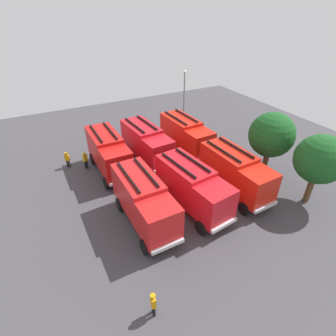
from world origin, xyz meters
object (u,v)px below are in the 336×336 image
firefighter_3 (67,159)px  lamppost (184,94)px  fire_truck_4 (186,134)px  firefighter_2 (155,140)px  fire_truck_1 (144,200)px  firefighter_0 (85,159)px  fire_truck_2 (146,142)px  tree_0 (271,135)px  firefighter_1 (153,304)px  tree_1 (320,160)px  fire_truck_0 (108,152)px  traffic_cone_0 (159,200)px  fire_truck_5 (235,171)px  fire_truck_3 (193,186)px

firefighter_3 → lamppost: bearing=137.4°
fire_truck_4 → firefighter_2: 3.76m
fire_truck_1 → firefighter_0: (-9.86, -2.19, -1.15)m
fire_truck_2 → tree_0: tree_0 is taller
firefighter_0 → firefighter_1: firefighter_0 is taller
firefighter_2 → tree_1: (14.64, 7.17, 3.07)m
firefighter_1 → tree_0: bearing=36.5°
fire_truck_0 → firefighter_0: bearing=-129.1°
fire_truck_0 → traffic_cone_0: (6.74, 2.07, -1.87)m
firefighter_1 → fire_truck_5: bearing=42.0°
fire_truck_1 → fire_truck_5: size_ratio=0.99×
fire_truck_2 → fire_truck_3: bearing=-3.6°
firefighter_2 → fire_truck_1: bearing=38.4°
fire_truck_0 → fire_truck_2: size_ratio=0.98×
fire_truck_3 → firefighter_0: size_ratio=4.19×
fire_truck_0 → lamppost: size_ratio=1.02×
firefighter_2 → fire_truck_5: bearing=80.0°
fire_truck_1 → fire_truck_4: same height
fire_truck_4 → fire_truck_5: (8.23, -0.05, 0.00)m
fire_truck_4 → firefighter_2: fire_truck_4 is taller
firefighter_1 → firefighter_2: bearing=74.9°
firefighter_2 → firefighter_1: bearing=41.8°
fire_truck_1 → tree_1: tree_1 is taller
fire_truck_3 → firefighter_2: bearing=163.4°
fire_truck_4 → tree_1: (12.07, 4.69, 1.88)m
fire_truck_0 → fire_truck_1: 8.25m
fire_truck_5 → firefighter_1: fire_truck_5 is taller
fire_truck_4 → tree_0: bearing=27.3°
fire_truck_2 → lamppost: size_ratio=1.04×
firefighter_0 → tree_0: bearing=-151.2°
firefighter_1 → firefighter_3: 17.62m
fire_truck_1 → fire_truck_4: size_ratio=0.99×
fire_truck_3 → fire_truck_4: (-8.33, 4.37, 0.00)m
fire_truck_0 → fire_truck_2: same height
firefighter_2 → firefighter_3: bearing=-23.9°
fire_truck_1 → firefighter_0: size_ratio=4.07×
fire_truck_4 → lamppost: bearing=148.1°
firefighter_3 → traffic_cone_0: firefighter_3 is taller
traffic_cone_0 → fire_truck_2: bearing=164.3°
firefighter_2 → fire_truck_4: bearing=111.3°
fire_truck_0 → firefighter_2: 6.67m
fire_truck_4 → fire_truck_1: bearing=-49.0°
firefighter_0 → firefighter_2: bearing=-113.8°
fire_truck_0 → fire_truck_2: 4.00m
firefighter_0 → fire_truck_4: bearing=-129.0°
fire_truck_5 → fire_truck_0: bearing=-136.7°
fire_truck_4 → firefighter_0: size_ratio=4.12×
fire_truck_4 → firefighter_3: size_ratio=4.40×
fire_truck_0 → fire_truck_3: same height
fire_truck_5 → firefighter_3: 16.40m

